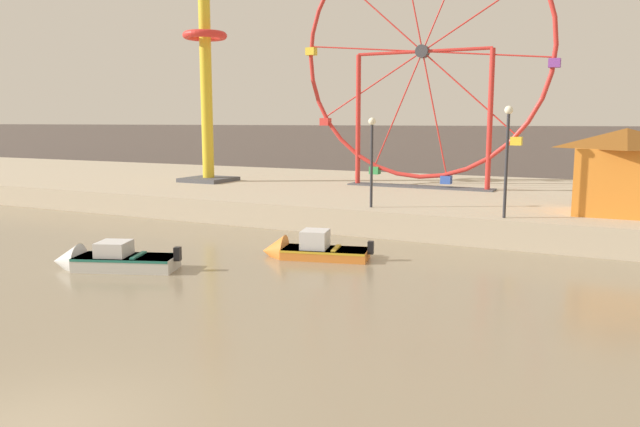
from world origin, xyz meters
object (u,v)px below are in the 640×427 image
at_px(promenade_lamp_near, 372,149).
at_px(drop_tower_yellow_tower, 206,64).
at_px(ferris_wheel_red_frame, 422,55).
at_px(motorboat_orange_hull, 306,250).
at_px(motorboat_pale_grey, 106,260).
at_px(carnival_booth_orange_canopy, 624,170).
at_px(promenade_lamp_far, 507,146).

bearing_deg(promenade_lamp_near, drop_tower_yellow_tower, 154.64).
bearing_deg(ferris_wheel_red_frame, motorboat_orange_hull, -88.59).
bearing_deg(motorboat_pale_grey, promenade_lamp_near, -138.27).
distance_m(motorboat_pale_grey, motorboat_orange_hull, 6.73).
height_order(drop_tower_yellow_tower, promenade_lamp_near, drop_tower_yellow_tower).
bearing_deg(drop_tower_yellow_tower, motorboat_orange_hull, -42.42).
height_order(motorboat_pale_grey, carnival_booth_orange_canopy, carnival_booth_orange_canopy).
height_order(motorboat_pale_grey, promenade_lamp_far, promenade_lamp_far).
bearing_deg(promenade_lamp_far, carnival_booth_orange_canopy, 36.41).
bearing_deg(motorboat_orange_hull, drop_tower_yellow_tower, -56.43).
height_order(motorboat_pale_grey, drop_tower_yellow_tower, drop_tower_yellow_tower).
bearing_deg(motorboat_pale_grey, drop_tower_yellow_tower, -84.57).
xyz_separation_m(ferris_wheel_red_frame, carnival_booth_orange_canopy, (10.27, -6.19, -5.45)).
relative_size(motorboat_pale_grey, drop_tower_yellow_tower, 0.28).
relative_size(motorboat_pale_grey, carnival_booth_orange_canopy, 1.07).
bearing_deg(promenade_lamp_far, motorboat_orange_hull, -138.64).
height_order(drop_tower_yellow_tower, carnival_booth_orange_canopy, drop_tower_yellow_tower).
bearing_deg(drop_tower_yellow_tower, carnival_booth_orange_canopy, -9.35).
distance_m(ferris_wheel_red_frame, carnival_booth_orange_canopy, 13.17).
height_order(motorboat_orange_hull, ferris_wheel_red_frame, ferris_wheel_red_frame).
relative_size(promenade_lamp_near, promenade_lamp_far, 0.90).
bearing_deg(carnival_booth_orange_canopy, promenade_lamp_near, -167.02).
height_order(motorboat_pale_grey, promenade_lamp_near, promenade_lamp_near).
distance_m(motorboat_orange_hull, promenade_lamp_near, 6.57).
distance_m(motorboat_pale_grey, ferris_wheel_red_frame, 20.95).
bearing_deg(motorboat_orange_hull, carnival_booth_orange_canopy, -154.57).
relative_size(motorboat_orange_hull, carnival_booth_orange_canopy, 1.01).
bearing_deg(carnival_booth_orange_canopy, motorboat_orange_hull, -142.08).
bearing_deg(ferris_wheel_red_frame, promenade_lamp_far, -55.73).
distance_m(motorboat_orange_hull, drop_tower_yellow_tower, 19.38).
xyz_separation_m(motorboat_orange_hull, promenade_lamp_near, (0.21, 5.65, 3.35)).
distance_m(carnival_booth_orange_canopy, promenade_lamp_near, 10.05).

